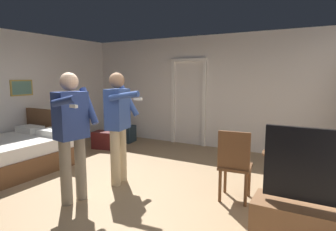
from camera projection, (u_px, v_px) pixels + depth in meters
name	position (u px, v px, depth m)	size (l,w,h in m)	color
ground_plane	(113.00, 192.00, 4.18)	(7.15, 7.15, 0.00)	#997A56
wall_back	(201.00, 92.00, 6.85)	(6.40, 0.12, 2.65)	silver
doorway_frame	(188.00, 96.00, 6.94)	(0.93, 0.08, 2.13)	white
bed	(10.00, 154.00, 5.07)	(1.50, 2.04, 1.02)	brown
side_table	(287.00, 171.00, 3.70)	(0.64, 0.64, 0.70)	brown
laptop	(284.00, 150.00, 3.64)	(0.41, 0.41, 0.16)	black
bottle_on_table	(299.00, 149.00, 3.52)	(0.06, 0.06, 0.22)	#334B31
wooden_chair	(235.00, 163.00, 3.79)	(0.46, 0.46, 0.99)	brown
person_blue_shirt	(72.00, 129.00, 3.71)	(0.66, 0.64, 1.75)	gray
person_striped_shirt	(118.00, 121.00, 4.38)	(0.73, 0.57, 1.76)	tan
suitcase_dark	(106.00, 140.00, 6.65)	(0.62, 0.36, 0.40)	#4C1919
suitcase_small	(122.00, 133.00, 7.37)	(0.62, 0.40, 0.42)	#1E2D38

